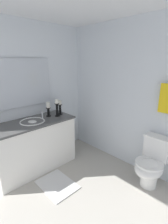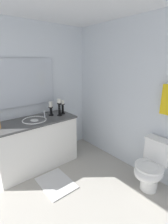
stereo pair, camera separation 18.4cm
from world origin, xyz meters
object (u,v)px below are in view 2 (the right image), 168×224
(candle_holder_tall, at_px, (63,107))
(vanity_cabinet, at_px, (37,143))
(mirror, at_px, (24,83))
(toilet, at_px, (151,167))
(bath_mat, at_px, (56,183))
(sink_basin, at_px, (35,122))
(candle_holder_short, at_px, (59,107))
(candle_holder_mid, at_px, (51,108))

(candle_holder_tall, bearing_deg, vanity_cabinet, -88.91)
(mirror, xyz_separation_m, toilet, (1.86, 1.01, -1.09))
(toilet, bearing_deg, bath_mat, -133.35)
(sink_basin, height_order, candle_holder_short, candle_holder_short)
(candle_holder_tall, distance_m, bath_mat, 1.30)
(vanity_cabinet, distance_m, toilet, 1.88)
(candle_holder_short, distance_m, candle_holder_mid, 0.16)
(mirror, bearing_deg, vanity_cabinet, -0.01)
(candle_holder_tall, xyz_separation_m, candle_holder_mid, (-0.04, -0.22, -0.00))
(candle_holder_tall, bearing_deg, bath_mat, -41.73)
(vanity_cabinet, height_order, sink_basin, sink_basin)
(sink_basin, height_order, toilet, sink_basin)
(candle_holder_tall, relative_size, candle_holder_short, 0.85)
(vanity_cabinet, xyz_separation_m, candle_holder_tall, (-0.01, 0.57, 0.56))
(candle_holder_tall, height_order, toilet, candle_holder_tall)
(candle_holder_short, height_order, candle_holder_mid, candle_holder_short)
(candle_holder_mid, bearing_deg, bath_mat, -26.95)
(mirror, relative_size, bath_mat, 1.80)
(candle_holder_short, xyz_separation_m, candle_holder_mid, (-0.10, -0.12, -0.02))
(candle_holder_short, distance_m, toilet, 1.76)
(toilet, bearing_deg, vanity_cabinet, -147.36)
(candle_holder_tall, relative_size, toilet, 0.34)
(sink_basin, distance_m, candle_holder_short, 0.50)
(sink_basin, relative_size, bath_mat, 0.67)
(vanity_cabinet, height_order, candle_holder_short, candle_holder_short)
(toilet, distance_m, bath_mat, 1.44)
(candle_holder_short, xyz_separation_m, toilet, (1.54, 0.55, -0.66))
(mirror, relative_size, candle_holder_short, 3.57)
(mirror, xyz_separation_m, candle_holder_mid, (0.22, 0.35, -0.46))
(mirror, xyz_separation_m, candle_holder_tall, (0.27, 0.57, -0.46))
(bath_mat, bearing_deg, sink_basin, 179.91)
(sink_basin, height_order, bath_mat, sink_basin)
(candle_holder_short, bearing_deg, vanity_cabinet, -95.61)
(sink_basin, bearing_deg, candle_holder_short, 84.37)
(mirror, xyz_separation_m, bath_mat, (0.91, 0.00, -1.45))
(candle_holder_tall, xyz_separation_m, bath_mat, (0.64, -0.57, -0.99))
(candle_holder_mid, distance_m, bath_mat, 1.25)
(toilet, bearing_deg, mirror, -151.45)
(toilet, bearing_deg, candle_holder_tall, -164.36)
(toilet, bearing_deg, sink_basin, -147.39)
(candle_holder_mid, xyz_separation_m, toilet, (1.64, 0.67, -0.63))
(mirror, height_order, candle_holder_mid, mirror)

